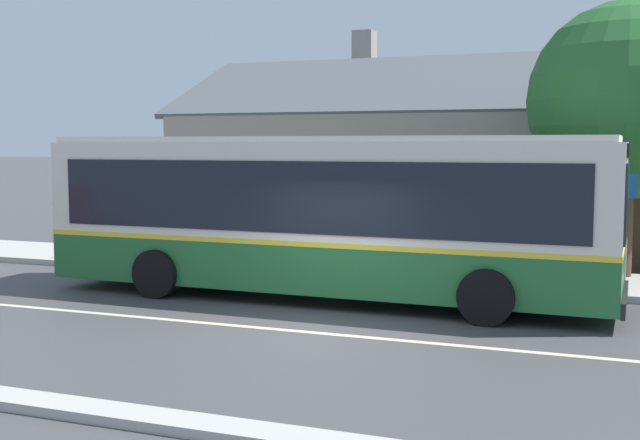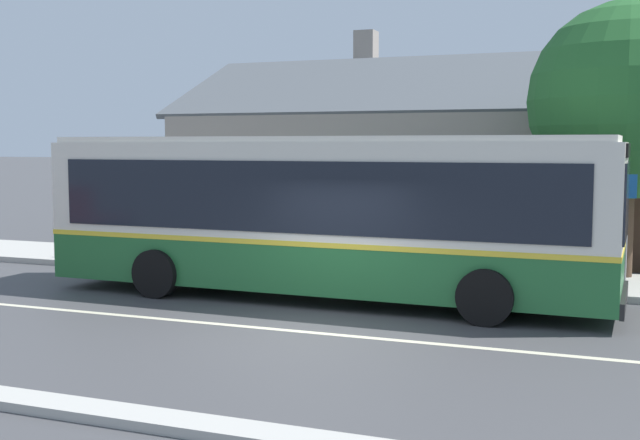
# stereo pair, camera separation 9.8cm
# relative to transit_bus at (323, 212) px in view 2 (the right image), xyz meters

# --- Properties ---
(ground_plane) EXTENTS (300.00, 300.00, 0.00)m
(ground_plane) POSITION_rel_transit_bus_xyz_m (0.83, -2.90, -1.77)
(ground_plane) COLOR #424244
(sidewalk_far) EXTENTS (60.00, 3.00, 0.15)m
(sidewalk_far) POSITION_rel_transit_bus_xyz_m (0.83, 3.10, -1.69)
(sidewalk_far) COLOR #ADAAA3
(sidewalk_far) RESTS_ON ground
(curb_near) EXTENTS (60.00, 0.50, 0.12)m
(curb_near) POSITION_rel_transit_bus_xyz_m (0.83, -7.65, -1.71)
(curb_near) COLOR #ADAAA3
(curb_near) RESTS_ON ground
(lane_divider_stripe) EXTENTS (60.00, 0.16, 0.01)m
(lane_divider_stripe) POSITION_rel_transit_bus_xyz_m (0.83, -2.90, -1.76)
(lane_divider_stripe) COLOR beige
(lane_divider_stripe) RESTS_ON ground
(community_building) EXTENTS (20.64, 9.63, 7.02)m
(community_building) POSITION_rel_transit_bus_xyz_m (2.66, 10.64, 0.35)
(community_building) COLOR gray
(community_building) RESTS_ON ground
(transit_bus) EXTENTS (11.63, 2.92, 3.29)m
(transit_bus) POSITION_rel_transit_bus_xyz_m (0.00, 0.00, 0.00)
(transit_bus) COLOR #236633
(transit_bus) RESTS_ON ground
(bench_by_building) EXTENTS (1.64, 0.51, 0.94)m
(bench_by_building) POSITION_rel_transit_bus_xyz_m (-7.05, 2.50, -1.20)
(bench_by_building) COLOR #4C4C4C
(bench_by_building) RESTS_ON sidewalk_far
(bench_down_street) EXTENTS (1.54, 0.51, 0.94)m
(bench_down_street) POSITION_rel_transit_bus_xyz_m (-2.35, 2.80, -1.21)
(bench_down_street) COLOR #4C4C4C
(bench_down_street) RESTS_ON sidewalk_far
(street_tree_primary) EXTENTS (4.43, 4.43, 6.33)m
(street_tree_primary) POSITION_rel_transit_bus_xyz_m (5.80, 4.18, 2.21)
(street_tree_primary) COLOR #4C3828
(street_tree_primary) RESTS_ON ground
(bus_stop_sign) EXTENTS (0.36, 0.07, 2.40)m
(bus_stop_sign) POSITION_rel_transit_bus_xyz_m (5.75, 2.09, -0.13)
(bus_stop_sign) COLOR gray
(bus_stop_sign) RESTS_ON sidewalk_far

